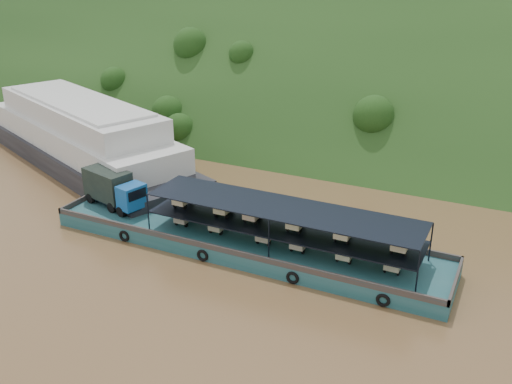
% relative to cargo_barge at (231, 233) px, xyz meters
% --- Properties ---
extents(ground, '(160.00, 160.00, 0.00)m').
position_rel_cargo_barge_xyz_m(ground, '(2.08, 1.87, -1.16)').
color(ground, brown).
rests_on(ground, ground).
extents(hillside, '(140.00, 39.60, 39.60)m').
position_rel_cargo_barge_xyz_m(hillside, '(2.08, 37.87, -1.16)').
color(hillside, '#1A3714').
rests_on(hillside, ground).
extents(cargo_barge, '(35.00, 7.18, 4.68)m').
position_rel_cargo_barge_xyz_m(cargo_barge, '(0.00, 0.00, 0.00)').
color(cargo_barge, '#16494D').
rests_on(cargo_barge, ground).
extents(passenger_ferry, '(40.04, 24.21, 7.96)m').
position_rel_cargo_barge_xyz_m(passenger_ferry, '(-25.70, 10.67, 2.28)').
color(passenger_ferry, black).
rests_on(passenger_ferry, ground).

